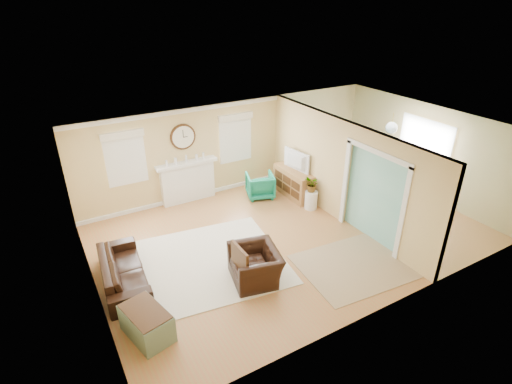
% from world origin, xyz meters
% --- Properties ---
extents(floor, '(9.00, 9.00, 0.00)m').
position_xyz_m(floor, '(0.00, 0.00, 0.00)').
color(floor, '#B06C3F').
rests_on(floor, ground).
extents(wall_back, '(9.00, 0.02, 2.60)m').
position_xyz_m(wall_back, '(0.00, 3.00, 1.30)').
color(wall_back, '#D5BB78').
rests_on(wall_back, ground).
extents(wall_front, '(9.00, 0.02, 2.60)m').
position_xyz_m(wall_front, '(0.00, -3.00, 1.30)').
color(wall_front, '#D5BB78').
rests_on(wall_front, ground).
extents(wall_left, '(0.02, 6.00, 2.60)m').
position_xyz_m(wall_left, '(-4.50, 0.00, 1.30)').
color(wall_left, '#D5BB78').
rests_on(wall_left, ground).
extents(wall_right, '(0.02, 6.00, 2.60)m').
position_xyz_m(wall_right, '(4.50, 0.00, 1.30)').
color(wall_right, '#D5BB78').
rests_on(wall_right, ground).
extents(ceiling, '(9.00, 6.00, 0.02)m').
position_xyz_m(ceiling, '(0.00, 0.00, 2.60)').
color(ceiling, white).
rests_on(ceiling, wall_back).
extents(partition, '(0.17, 6.00, 2.60)m').
position_xyz_m(partition, '(1.51, 0.28, 1.36)').
color(partition, '#D5BB78').
rests_on(partition, ground).
extents(fireplace, '(1.70, 0.30, 1.17)m').
position_xyz_m(fireplace, '(-1.50, 2.88, 0.60)').
color(fireplace, white).
rests_on(fireplace, ground).
extents(wall_clock, '(0.70, 0.07, 0.70)m').
position_xyz_m(wall_clock, '(-1.50, 2.97, 1.85)').
color(wall_clock, '#4D2C11').
rests_on(wall_clock, wall_back).
extents(window_left, '(1.05, 0.13, 1.42)m').
position_xyz_m(window_left, '(-3.05, 2.95, 1.66)').
color(window_left, white).
rests_on(window_left, wall_back).
extents(window_right, '(1.05, 0.13, 1.42)m').
position_xyz_m(window_right, '(0.05, 2.95, 1.66)').
color(window_right, white).
rests_on(window_right, wall_back).
extents(french_doors, '(0.06, 1.70, 2.20)m').
position_xyz_m(french_doors, '(4.45, 0.00, 1.10)').
color(french_doors, white).
rests_on(french_doors, ground).
extents(pendant, '(0.30, 0.30, 0.55)m').
position_xyz_m(pendant, '(3.00, 0.00, 2.20)').
color(pendant, gold).
rests_on(pendant, ceiling).
extents(rug_cream, '(3.67, 3.29, 0.02)m').
position_xyz_m(rug_cream, '(-2.30, -0.07, 0.01)').
color(rug_cream, '#EDE6CC').
rests_on(rug_cream, floor).
extents(rug_jute, '(2.42, 2.04, 0.01)m').
position_xyz_m(rug_jute, '(0.44, -1.77, 0.01)').
color(rug_jute, tan).
rests_on(rug_jute, floor).
extents(rug_grey, '(2.29, 2.86, 0.01)m').
position_xyz_m(rug_grey, '(2.83, 0.37, 0.01)').
color(rug_grey, gray).
rests_on(rug_grey, floor).
extents(sofa, '(0.98, 2.11, 0.60)m').
position_xyz_m(sofa, '(-3.96, 0.15, 0.30)').
color(sofa, black).
rests_on(sofa, floor).
extents(eames_chair, '(1.14, 1.24, 0.69)m').
position_xyz_m(eames_chair, '(-1.61, -1.07, 0.34)').
color(eames_chair, black).
rests_on(eames_chair, floor).
extents(green_chair, '(0.94, 0.96, 0.69)m').
position_xyz_m(green_chair, '(0.36, 2.07, 0.35)').
color(green_chair, '#196850').
rests_on(green_chair, floor).
extents(trunk, '(0.78, 1.04, 0.54)m').
position_xyz_m(trunk, '(-3.95, -1.45, 0.27)').
color(trunk, slate).
rests_on(trunk, floor).
extents(credenza, '(0.48, 1.42, 0.80)m').
position_xyz_m(credenza, '(1.21, 1.64, 0.40)').
color(credenza, '#A4713B').
rests_on(credenza, floor).
extents(tv, '(0.26, 0.99, 0.56)m').
position_xyz_m(tv, '(1.20, 1.64, 1.08)').
color(tv, black).
rests_on(tv, credenza).
extents(garden_stool, '(0.34, 0.34, 0.50)m').
position_xyz_m(garden_stool, '(1.19, 0.77, 0.25)').
color(garden_stool, white).
rests_on(garden_stool, floor).
extents(potted_plant, '(0.43, 0.47, 0.44)m').
position_xyz_m(potted_plant, '(1.19, 0.77, 0.72)').
color(potted_plant, '#337F33').
rests_on(potted_plant, garden_stool).
extents(dining_table, '(1.47, 2.11, 0.67)m').
position_xyz_m(dining_table, '(2.83, 0.37, 0.34)').
color(dining_table, '#4D2C11').
rests_on(dining_table, floor).
extents(dining_chair_n, '(0.47, 0.47, 1.04)m').
position_xyz_m(dining_chair_n, '(2.81, 1.44, 0.62)').
color(dining_chair_n, gray).
rests_on(dining_chair_n, floor).
extents(dining_chair_s, '(0.56, 0.56, 1.04)m').
position_xyz_m(dining_chair_s, '(2.78, -0.68, 0.62)').
color(dining_chair_s, gray).
rests_on(dining_chair_s, floor).
extents(dining_chair_w, '(0.44, 0.44, 0.87)m').
position_xyz_m(dining_chair_w, '(2.20, 0.43, 0.51)').
color(dining_chair_w, white).
rests_on(dining_chair_w, floor).
extents(dining_chair_e, '(0.48, 0.48, 0.87)m').
position_xyz_m(dining_chair_e, '(3.45, 0.34, 0.51)').
color(dining_chair_e, gray).
rests_on(dining_chair_e, floor).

